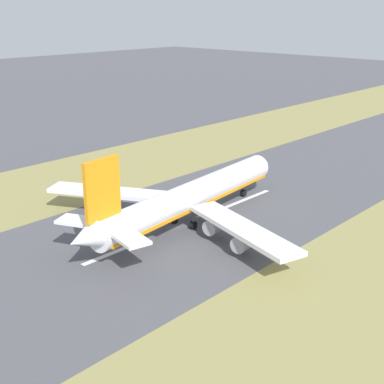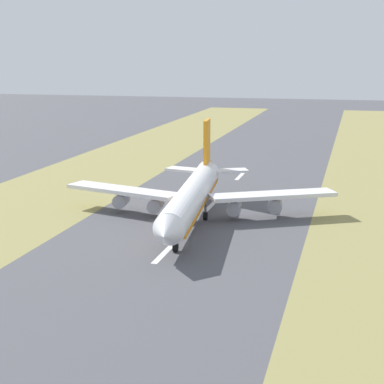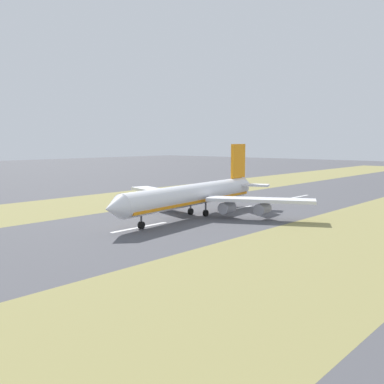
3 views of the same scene
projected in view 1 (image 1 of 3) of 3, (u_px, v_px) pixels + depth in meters
ground_plane at (178, 227)px, 115.19m from camera, size 800.00×800.00×0.00m
grass_median_west at (59, 183)px, 144.28m from camera, size 40.00×600.00×0.01m
grass_median_east at (376, 301)px, 86.09m from camera, size 40.00×600.00×0.01m
centreline_dash_mid at (120, 250)px, 104.21m from camera, size 1.20×18.00×0.01m
centreline_dash_far at (246, 199)px, 131.79m from camera, size 1.20×18.00×0.01m
airplane_main_jet at (187, 199)px, 114.33m from camera, size 63.78×67.21×20.20m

